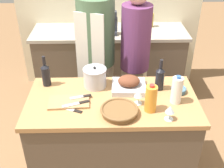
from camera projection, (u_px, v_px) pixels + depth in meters
kitchen_island at (112, 139)px, 2.56m from camera, size 1.42×0.72×0.90m
back_counter at (110, 63)px, 3.81m from camera, size 1.97×0.60×0.92m
roasting_pan at (129, 84)px, 2.42m from camera, size 0.30×0.27×0.13m
wicker_basket at (119, 111)px, 2.14m from camera, size 0.29×0.29×0.05m
cutting_board at (69, 102)px, 2.27m from camera, size 0.34×0.21×0.02m
stock_pot at (95, 77)px, 2.45m from camera, size 0.20×0.20×0.20m
mixing_bowl at (179, 90)px, 2.40m from camera, size 0.13×0.13×0.04m
juice_jug at (151, 99)px, 2.14m from camera, size 0.09×0.09×0.23m
milk_jug at (177, 90)px, 2.23m from camera, size 0.09×0.09×0.24m
wine_bottle_green at (160, 78)px, 2.39m from camera, size 0.08×0.08×0.28m
wine_bottle_dark at (46, 74)px, 2.45m from camera, size 0.07×0.07×0.28m
wine_glass_left at (170, 110)px, 2.05m from camera, size 0.07×0.07×0.12m
wine_glass_right at (139, 94)px, 2.22m from camera, size 0.07×0.07×0.12m
knife_chef at (77, 104)px, 2.23m from camera, size 0.22×0.10×0.01m
knife_paring at (72, 110)px, 2.19m from camera, size 0.17×0.10×0.01m
knife_bread at (81, 97)px, 2.31m from camera, size 0.18×0.08×0.01m
stand_mixer at (110, 25)px, 3.40m from camera, size 0.18×0.14×0.29m
condiment_bottle_tall at (83, 22)px, 3.66m from camera, size 0.05×0.05×0.13m
condiment_bottle_short at (95, 26)px, 3.49m from camera, size 0.05×0.05×0.16m
condiment_bottle_extra at (151, 20)px, 3.64m from camera, size 0.06×0.06×0.20m
person_cook_aproned at (96, 52)px, 2.94m from camera, size 0.39×0.42×1.74m
person_cook_guest at (135, 56)px, 2.92m from camera, size 0.30×0.30×1.67m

